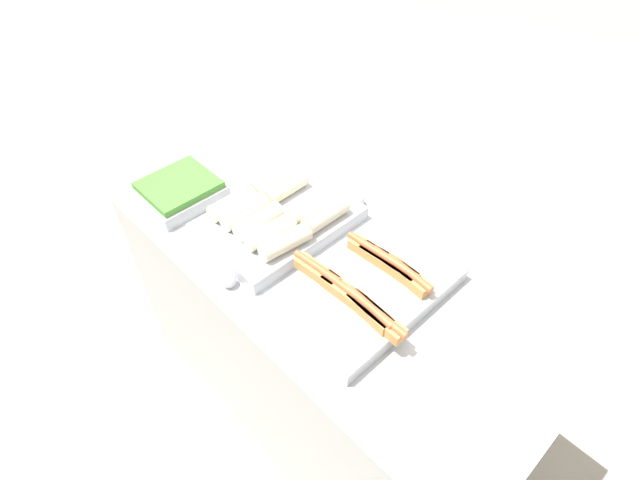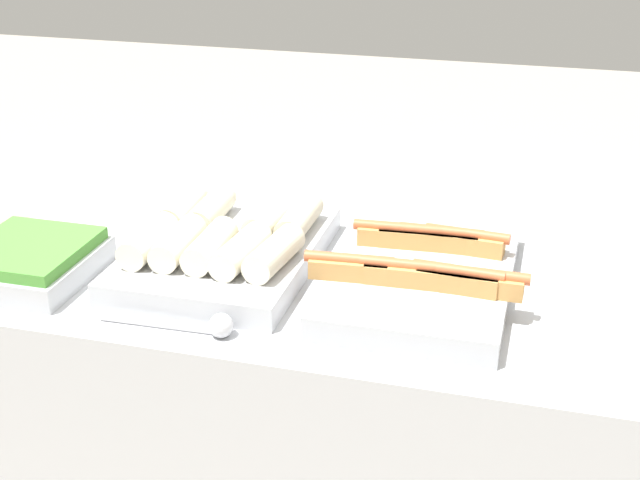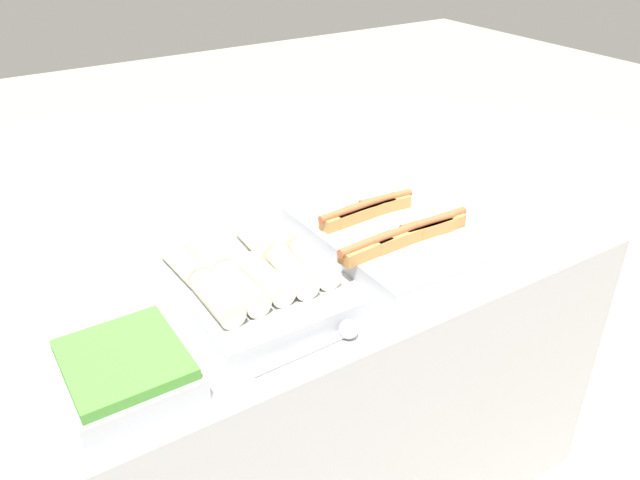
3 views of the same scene
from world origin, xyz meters
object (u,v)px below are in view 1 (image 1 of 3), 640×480
object	(u,v)px
tray_side_front	(180,191)
serving_spoon_far	(353,197)
tray_wraps	(278,217)
serving_spoon_near	(224,277)
tray_hotdogs	(369,287)

from	to	relation	value
tray_side_front	serving_spoon_far	distance (m)	0.62
tray_wraps	serving_spoon_near	xyz separation A→B (m)	(0.07, -0.27, -0.03)
tray_side_front	serving_spoon_far	xyz separation A→B (m)	(0.43, 0.44, -0.02)
serving_spoon_near	tray_hotdogs	bearing A→B (deg)	39.50
tray_hotdogs	serving_spoon_far	bearing A→B (deg)	140.00
tray_hotdogs	serving_spoon_far	size ratio (longest dim) A/B	1.90
tray_hotdogs	tray_wraps	xyz separation A→B (m)	(-0.41, -0.00, 0.01)
tray_wraps	serving_spoon_far	size ratio (longest dim) A/B	1.79
tray_hotdogs	tray_wraps	world-z (taller)	tray_wraps
tray_hotdogs	serving_spoon_near	distance (m)	0.44
serving_spoon_far	tray_wraps	bearing A→B (deg)	-105.18
serving_spoon_far	tray_side_front	bearing A→B (deg)	-134.74
tray_wraps	tray_side_front	size ratio (longest dim) A/B	1.88
serving_spoon_near	tray_wraps	bearing A→B (deg)	104.32
tray_hotdogs	serving_spoon_far	distance (m)	0.43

